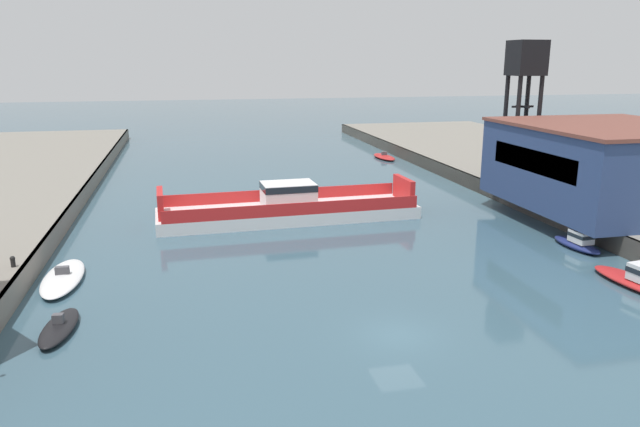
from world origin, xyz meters
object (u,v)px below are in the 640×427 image
object	(u,v)px
moored_boat_near_right	(63,278)
warehouse_shed	(610,165)
chain_ferry	(289,208)
moored_boat_far_left	(59,327)
moored_boat_mid_left	(578,242)
moored_boat_near_left	(384,157)
crane_tower	(525,74)

from	to	relation	value
moored_boat_near_right	warehouse_shed	xyz separation A→B (m)	(44.73, 5.06, 4.94)
chain_ferry	moored_boat_near_right	xyz separation A→B (m)	(-17.28, -12.58, -0.75)
moored_boat_near_right	moored_boat_far_left	size ratio (longest dim) A/B	1.45
chain_ferry	warehouse_shed	size ratio (longest dim) A/B	1.33
moored_boat_mid_left	moored_boat_near_right	bearing A→B (deg)	178.11
moored_boat_near_left	crane_tower	world-z (taller)	crane_tower
moored_boat_near_left	moored_boat_near_right	bearing A→B (deg)	-130.28
moored_boat_near_right	warehouse_shed	world-z (taller)	warehouse_shed
moored_boat_near_right	moored_boat_far_left	distance (m)	8.06
chain_ferry	crane_tower	xyz separation A→B (m)	(25.00, 3.32, 11.83)
moored_boat_mid_left	crane_tower	bearing A→B (deg)	74.72
warehouse_shed	crane_tower	size ratio (longest dim) A/B	1.24
moored_boat_near_left	moored_boat_mid_left	size ratio (longest dim) A/B	1.32
chain_ferry	warehouse_shed	bearing A→B (deg)	-15.33
moored_boat_near_left	warehouse_shed	distance (m)	39.76
moored_boat_far_left	moored_boat_near_left	bearing A→B (deg)	55.25
chain_ferry	crane_tower	distance (m)	27.86
chain_ferry	moored_boat_near_left	bearing A→B (deg)	57.57
chain_ferry	crane_tower	bearing A→B (deg)	7.55
chain_ferry	moored_boat_near_left	xyz separation A→B (m)	(19.81, 31.19, -0.76)
warehouse_shed	crane_tower	world-z (taller)	crane_tower
chain_ferry	moored_boat_near_right	world-z (taller)	chain_ferry
moored_boat_mid_left	crane_tower	xyz separation A→B (m)	(4.68, 17.14, 12.31)
warehouse_shed	moored_boat_far_left	bearing A→B (deg)	-163.34
moored_boat_near_left	crane_tower	bearing A→B (deg)	-79.45
moored_boat_mid_left	moored_boat_far_left	world-z (taller)	moored_boat_mid_left
moored_boat_near_left	moored_boat_mid_left	world-z (taller)	moored_boat_mid_left
moored_boat_near_left	moored_boat_far_left	size ratio (longest dim) A/B	1.25
moored_boat_mid_left	chain_ferry	bearing A→B (deg)	145.78
chain_ferry	moored_boat_near_right	size ratio (longest dim) A/B	3.14
chain_ferry	moored_boat_far_left	xyz separation A→B (m)	(-16.08, -20.55, -0.76)
moored_boat_near_left	moored_boat_near_right	distance (m)	57.37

